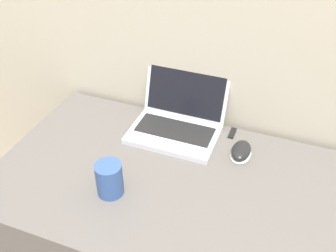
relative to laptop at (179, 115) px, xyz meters
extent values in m
cube|color=#5B5651|center=(0.06, -0.27, -0.43)|extent=(1.15, 0.69, 0.75)
cube|color=silver|center=(0.00, -0.06, -0.05)|extent=(0.32, 0.21, 0.02)
cube|color=black|center=(0.00, -0.04, -0.04)|extent=(0.28, 0.12, 0.00)
cube|color=silver|center=(0.00, 0.09, 0.07)|extent=(0.32, 0.08, 0.23)
cube|color=black|center=(0.00, 0.08, 0.08)|extent=(0.29, 0.07, 0.20)
cylinder|color=#33518C|center=(-0.09, -0.39, 0.00)|extent=(0.08, 0.08, 0.11)
cylinder|color=black|center=(-0.09, -0.39, 0.05)|extent=(0.07, 0.07, 0.01)
ellipsoid|color=white|center=(0.25, -0.07, -0.06)|extent=(0.07, 0.11, 0.01)
ellipsoid|color=black|center=(0.25, -0.07, -0.04)|extent=(0.07, 0.11, 0.04)
cube|color=black|center=(0.20, 0.04, -0.06)|extent=(0.02, 0.06, 0.01)
camera|label=1|loc=(0.39, -1.12, 0.84)|focal=42.00mm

